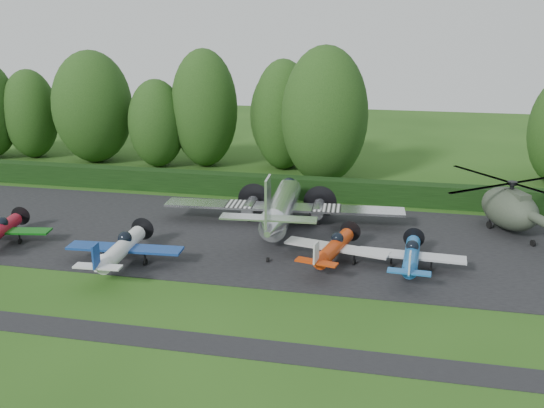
% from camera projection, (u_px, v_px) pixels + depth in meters
% --- Properties ---
extents(ground, '(160.00, 160.00, 0.00)m').
position_uv_depth(ground, '(211.00, 292.00, 37.20)').
color(ground, '#224714').
rests_on(ground, ground).
extents(apron, '(70.00, 18.00, 0.01)m').
position_uv_depth(apron, '(251.00, 237.00, 46.54)').
color(apron, black).
rests_on(apron, ground).
extents(taxiway_verge, '(70.00, 2.00, 0.00)m').
position_uv_depth(taxiway_verge, '(177.00, 341.00, 31.59)').
color(taxiway_verge, black).
rests_on(taxiway_verge, ground).
extents(hedgerow, '(90.00, 1.60, 2.00)m').
position_uv_depth(hedgerow, '(279.00, 197.00, 56.82)').
color(hedgerow, black).
rests_on(hedgerow, ground).
extents(transport_plane, '(19.43, 14.90, 6.23)m').
position_uv_depth(transport_plane, '(281.00, 208.00, 47.92)').
color(transport_plane, silver).
rests_on(transport_plane, ground).
extents(light_plane_white, '(7.97, 8.38, 3.06)m').
position_uv_depth(light_plane_white, '(122.00, 248.00, 40.74)').
color(light_plane_white, silver).
rests_on(light_plane_white, ground).
extents(light_plane_orange, '(7.29, 7.66, 2.80)m').
position_uv_depth(light_plane_orange, '(334.00, 247.00, 41.18)').
color(light_plane_orange, '#BD350B').
rests_on(light_plane_orange, ground).
extents(light_plane_blue, '(7.03, 7.39, 2.70)m').
position_uv_depth(light_plane_blue, '(411.00, 256.00, 39.89)').
color(light_plane_blue, '#1B5BA2').
rests_on(light_plane_blue, ground).
extents(helicopter, '(12.63, 14.79, 4.07)m').
position_uv_depth(helicopter, '(510.00, 205.00, 46.97)').
color(helicopter, '#364132').
rests_on(helicopter, ground).
extents(tree_0, '(6.32, 6.32, 10.45)m').
position_uv_depth(tree_0, '(31.00, 114.00, 71.51)').
color(tree_0, black).
rests_on(tree_0, ground).
extents(tree_2, '(6.27, 6.27, 9.76)m').
position_uv_depth(tree_2, '(157.00, 123.00, 67.16)').
color(tree_2, black).
rests_on(tree_2, ground).
extents(tree_4, '(6.66, 6.66, 12.00)m').
position_uv_depth(tree_4, '(283.00, 115.00, 65.70)').
color(tree_4, black).
rests_on(tree_4, ground).
extents(tree_5, '(7.34, 7.34, 13.01)m').
position_uv_depth(tree_5, '(204.00, 109.00, 66.91)').
color(tree_5, black).
rests_on(tree_5, ground).
extents(tree_7, '(8.59, 8.59, 13.69)m').
position_uv_depth(tree_7, '(325.00, 116.00, 59.82)').
color(tree_7, black).
rests_on(tree_7, ground).
extents(tree_9, '(8.99, 8.99, 12.73)m').
position_uv_depth(tree_9, '(93.00, 107.00, 69.01)').
color(tree_9, black).
rests_on(tree_9, ground).
extents(tree_10, '(8.09, 8.09, 11.53)m').
position_uv_depth(tree_10, '(287.00, 115.00, 67.05)').
color(tree_10, black).
rests_on(tree_10, ground).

